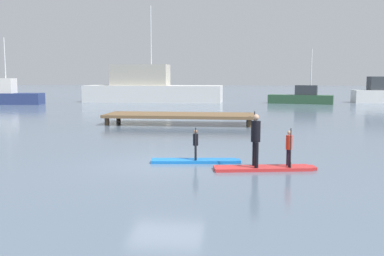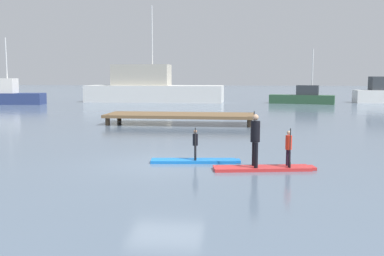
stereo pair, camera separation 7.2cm
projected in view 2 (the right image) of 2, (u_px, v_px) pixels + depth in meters
name	position (u px, v px, depth m)	size (l,w,h in m)	color
ground_plane	(166.00, 164.00, 14.73)	(240.00, 240.00, 0.00)	slate
paddleboard_near	(195.00, 161.00, 15.03)	(3.10, 0.95, 0.10)	blue
paddler_child_solo	(195.00, 143.00, 14.94)	(0.20, 0.37, 1.12)	black
paddleboard_far	(264.00, 168.00, 13.84)	(3.28, 1.21, 0.10)	red
paddler_adult	(255.00, 137.00, 13.71)	(0.34, 0.52, 1.74)	black
paddler_child_front	(289.00, 146.00, 13.79)	(0.23, 0.40, 1.23)	black
fishing_boat_white_large	(151.00, 89.00, 49.47)	(15.46, 4.39, 10.67)	silver
fishing_boat_green_midground	(303.00, 97.00, 46.48)	(6.88, 3.04, 5.75)	#2D5638
trawler_grey_distant	(6.00, 95.00, 45.57)	(7.83, 2.80, 6.85)	navy
floating_dock	(180.00, 115.00, 26.94)	(9.06, 3.07, 0.63)	brown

